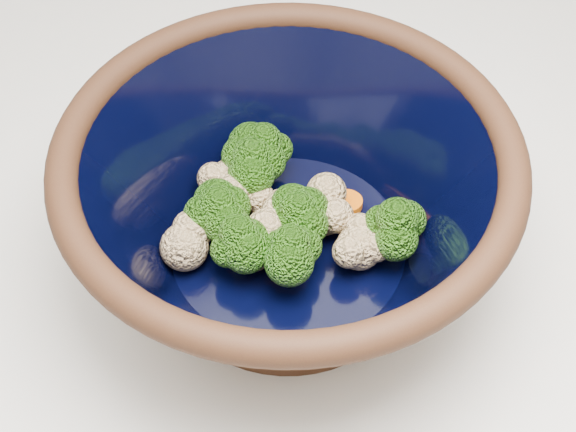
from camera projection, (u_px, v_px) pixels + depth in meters
mixing_bowl at (288, 204)px, 0.54m from camera, size 0.37×0.37×0.13m
vegetable_pile at (280, 213)px, 0.56m from camera, size 0.17×0.15×0.06m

